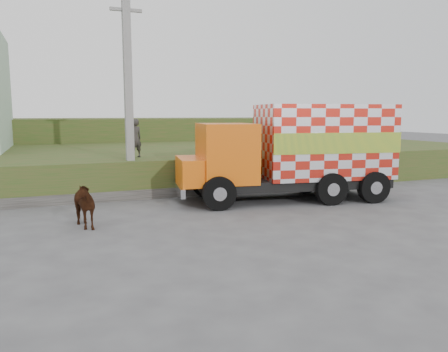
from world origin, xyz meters
name	(u,v)px	position (x,y,z in m)	size (l,w,h in m)	color
ground	(189,221)	(0.00, 0.00, 0.00)	(120.00, 120.00, 0.00)	#474749
embankment	(133,164)	(0.00, 10.00, 0.75)	(40.00, 12.00, 1.50)	#2A4E1A
embankment_far	(106,138)	(0.00, 22.00, 1.50)	(40.00, 12.00, 3.00)	#2A4E1A
retaining_strip	(107,196)	(-2.00, 4.20, 0.20)	(16.00, 0.50, 0.40)	#595651
utility_pole	(128,94)	(-1.00, 4.60, 4.08)	(1.20, 0.30, 8.00)	gray
cargo_truck	(296,151)	(4.91, 1.90, 1.89)	(8.53, 3.93, 3.67)	black
cow	(80,205)	(-3.17, 0.49, 0.68)	(0.73, 1.61, 1.36)	#371D0D
pedestrian	(135,138)	(-0.59, 5.73, 2.31)	(0.59, 0.39, 1.62)	#2A2825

